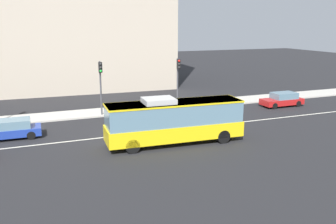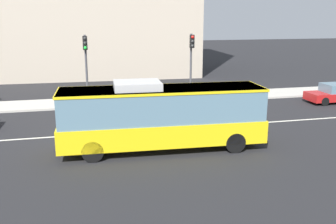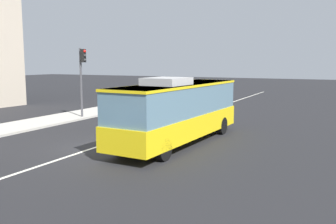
{
  "view_description": "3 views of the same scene",
  "coord_description": "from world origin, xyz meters",
  "views": [
    {
      "loc": [
        -6.98,
        -26.63,
        8.56
      ],
      "look_at": [
        2.18,
        -3.14,
        2.38
      ],
      "focal_mm": 38.74,
      "sensor_mm": 36.0,
      "label": 1
    },
    {
      "loc": [
        -1.1,
        -20.54,
        6.45
      ],
      "look_at": [
        3.08,
        -2.67,
        1.75
      ],
      "focal_mm": 40.01,
      "sensor_mm": 36.0,
      "label": 2
    },
    {
      "loc": [
        -14.52,
        -11.27,
        4.23
      ],
      "look_at": [
        0.63,
        -3.66,
        1.91
      ],
      "focal_mm": 39.59,
      "sensor_mm": 36.0,
      "label": 3
    }
  ],
  "objects": [
    {
      "name": "traffic_light_far_corner",
      "position": [
        -0.71,
        6.63,
        3.56
      ],
      "size": [
        0.33,
        0.62,
        5.2
      ],
      "rotation": [
        0.0,
        0.0,
        -1.6
      ],
      "color": "#47474C",
      "rests_on": "ground_plane"
    },
    {
      "name": "traffic_light_mid_block",
      "position": [
        7.07,
        6.63,
        3.56
      ],
      "size": [
        0.34,
        0.62,
        5.2
      ],
      "rotation": [
        0.0,
        0.0,
        -1.63
      ],
      "color": "#47474C",
      "rests_on": "ground_plane"
    },
    {
      "name": "sidewalk_kerb",
      "position": [
        0.0,
        7.93,
        0.07
      ],
      "size": [
        80.0,
        3.3,
        0.14
      ],
      "primitive_type": "cube",
      "color": "#B2ADA3",
      "rests_on": "ground_plane"
    },
    {
      "name": "lane_centre_line",
      "position": [
        0.0,
        0.0,
        0.01
      ],
      "size": [
        76.0,
        0.16,
        0.01
      ],
      "primitive_type": "cube",
      "color": "silver",
      "rests_on": "ground_plane"
    },
    {
      "name": "ground_plane",
      "position": [
        0.0,
        0.0,
        0.0
      ],
      "size": [
        160.0,
        160.0,
        0.0
      ],
      "primitive_type": "plane",
      "color": "black"
    },
    {
      "name": "transit_bus",
      "position": [
        2.64,
        -3.24,
        1.81
      ],
      "size": [
        10.11,
        3.0,
        3.46
      ],
      "rotation": [
        0.0,
        0.0,
        -0.05
      ],
      "color": "yellow",
      "rests_on": "ground_plane"
    }
  ]
}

